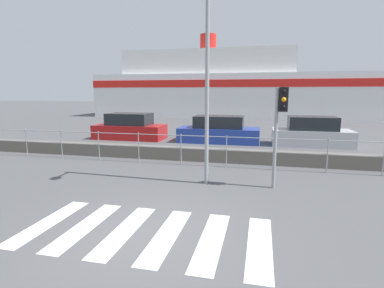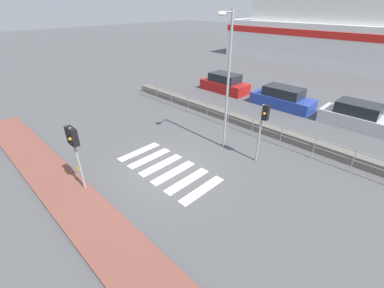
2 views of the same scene
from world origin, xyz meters
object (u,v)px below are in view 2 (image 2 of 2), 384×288
traffic_light_far (263,121)px  parked_car_red (225,84)px  traffic_light_near (74,143)px  ferry_boat (355,40)px  streetlamp (227,71)px  parked_car_silver (356,116)px  parked_car_blue (282,98)px

traffic_light_far → parked_car_red: bearing=136.4°
traffic_light_near → ferry_boat: bearing=89.0°
traffic_light_far → traffic_light_near: bearing=-119.7°
traffic_light_far → streetlamp: bearing=-175.2°
traffic_light_far → streetlamp: 2.87m
traffic_light_near → parked_car_silver: size_ratio=0.72×
traffic_light_far → parked_car_blue: bearing=109.8°
traffic_light_near → traffic_light_far: bearing=60.3°
streetlamp → parked_car_blue: streetlamp is taller
streetlamp → parked_car_silver: (4.21, 8.05, -3.43)m
parked_car_red → ferry_boat: bearing=74.7°
streetlamp → ferry_boat: size_ratio=0.20×
streetlamp → parked_car_red: size_ratio=1.59×
traffic_light_near → traffic_light_far: traffic_light_far is taller
parked_car_silver → traffic_light_near: bearing=-112.3°
parked_car_red → streetlamp: bearing=-52.6°
parked_car_red → parked_car_blue: (5.44, -0.00, -0.03)m
traffic_light_far → parked_car_silver: (2.10, 7.88, -1.50)m
traffic_light_near → streetlamp: bearing=74.7°
parked_car_silver → ferry_boat: bearing=107.4°
parked_car_blue → parked_car_silver: (4.94, 0.00, 0.02)m
parked_car_red → parked_car_blue: 5.44m
traffic_light_near → ferry_boat: (0.54, 32.53, 0.88)m
streetlamp → parked_car_silver: bearing=62.4°
traffic_light_near → parked_car_red: 15.54m
streetlamp → parked_car_red: 10.70m
parked_car_red → parked_car_blue: size_ratio=0.93×
ferry_boat → parked_car_silver: bearing=-72.6°
streetlamp → parked_car_red: streetlamp is taller
parked_car_blue → parked_car_silver: size_ratio=1.12×
parked_car_blue → parked_car_silver: bearing=0.0°
ferry_boat → parked_car_blue: bearing=-88.0°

